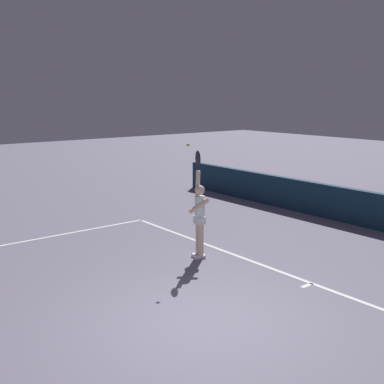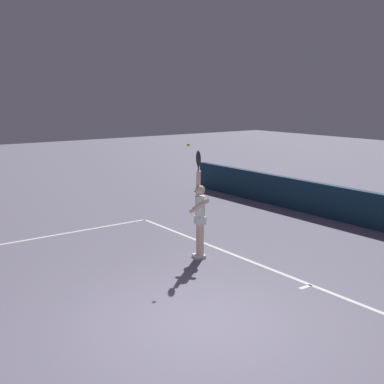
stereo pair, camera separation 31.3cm
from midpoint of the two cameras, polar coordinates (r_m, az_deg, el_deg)
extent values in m
plane|color=slate|center=(7.65, 1.90, -15.24)|extent=(60.00, 60.00, 0.00)
cube|color=white|center=(9.35, 14.74, -10.52)|extent=(11.83, 0.09, 0.00)
cube|color=white|center=(12.44, -16.19, -5.09)|extent=(0.09, 5.77, 0.00)
cube|color=white|center=(9.24, 14.15, -10.75)|extent=(0.09, 0.30, 0.00)
cylinder|color=beige|center=(10.32, 1.95, -5.74)|extent=(0.11, 0.11, 0.79)
cylinder|color=beige|center=(10.44, 1.66, -5.53)|extent=(0.11, 0.11, 0.79)
cube|color=white|center=(10.42, 1.84, -7.63)|extent=(0.16, 0.26, 0.07)
cube|color=white|center=(10.55, 1.55, -7.40)|extent=(0.16, 0.26, 0.07)
cylinder|color=white|center=(10.21, 1.83, -2.02)|extent=(0.21, 0.21, 0.56)
cube|color=white|center=(10.27, 1.82, -3.31)|extent=(0.28, 0.25, 0.16)
sphere|color=beige|center=(10.12, 1.84, 0.21)|extent=(0.21, 0.21, 0.21)
cylinder|color=beige|center=(10.19, 1.63, 1.07)|extent=(0.16, 0.13, 0.53)
cylinder|color=beige|center=(10.07, 1.74, -1.64)|extent=(0.22, 0.47, 0.31)
ellipsoid|color=black|center=(10.11, 1.64, 3.93)|extent=(0.29, 0.11, 0.35)
cylinder|color=black|center=(10.14, 1.64, 2.87)|extent=(0.03, 0.03, 0.18)
sphere|color=#CFE632|center=(9.94, 0.48, 5.54)|extent=(0.07, 0.07, 0.07)
camera|label=1|loc=(0.16, -89.09, 0.18)|focal=45.39mm
camera|label=2|loc=(0.16, 90.91, -0.18)|focal=45.39mm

